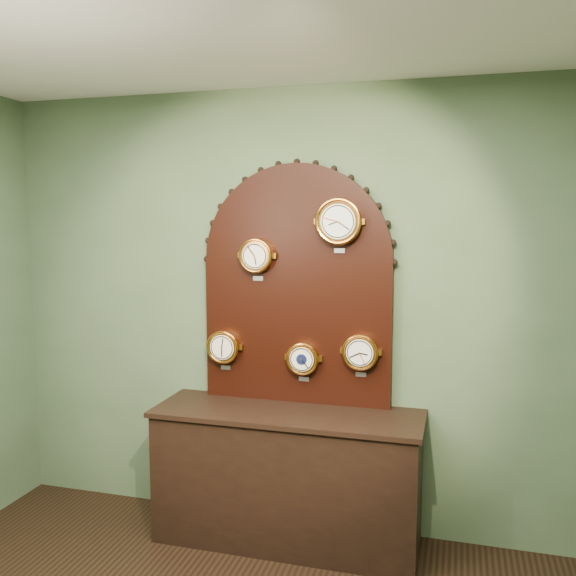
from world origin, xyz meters
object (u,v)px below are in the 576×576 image
(tide_clock, at_px, (360,352))
(display_board, at_px, (297,277))
(roman_clock, at_px, (256,256))
(barometer, at_px, (303,358))
(shop_counter, at_px, (287,479))
(hygrometer, at_px, (224,347))
(arabic_clock, at_px, (339,222))

(tide_clock, bearing_deg, display_board, 170.97)
(roman_clock, distance_m, barometer, 0.70)
(shop_counter, relative_size, tide_clock, 5.84)
(tide_clock, bearing_deg, barometer, 179.96)
(roman_clock, distance_m, hygrometer, 0.63)
(shop_counter, xyz_separation_m, hygrometer, (-0.47, 0.15, 0.77))
(hygrometer, xyz_separation_m, barometer, (0.53, 0.00, -0.04))
(roman_clock, height_order, tide_clock, roman_clock)
(roman_clock, bearing_deg, barometer, 0.02)
(roman_clock, height_order, barometer, roman_clock)
(display_board, bearing_deg, barometer, -48.76)
(display_board, xyz_separation_m, tide_clock, (0.42, -0.07, -0.44))
(shop_counter, distance_m, hygrometer, 0.91)
(display_board, relative_size, tide_clock, 5.58)
(shop_counter, distance_m, tide_clock, 0.91)
(display_board, relative_size, roman_clock, 5.70)
(display_board, bearing_deg, shop_counter, -90.00)
(hygrometer, bearing_deg, shop_counter, -18.14)
(display_board, xyz_separation_m, roman_clock, (-0.24, -0.07, 0.13))
(shop_counter, relative_size, arabic_clock, 4.83)
(shop_counter, relative_size, barometer, 6.20)
(arabic_clock, height_order, hygrometer, arabic_clock)
(shop_counter, height_order, tide_clock, tide_clock)
(display_board, xyz_separation_m, barometer, (0.06, -0.07, -0.50))
(roman_clock, bearing_deg, arabic_clock, -0.17)
(hygrometer, bearing_deg, barometer, 0.01)
(arabic_clock, relative_size, barometer, 1.28)
(hygrometer, xyz_separation_m, tide_clock, (0.89, -0.00, 0.02))
(tide_clock, bearing_deg, shop_counter, -159.86)
(shop_counter, distance_m, barometer, 0.74)
(display_board, distance_m, hygrometer, 0.66)
(roman_clock, relative_size, arabic_clock, 0.81)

